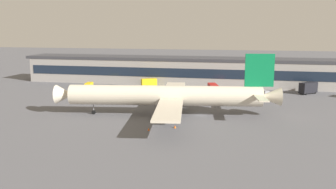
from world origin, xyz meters
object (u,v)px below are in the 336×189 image
Objects in this scene: traffic_cone_0 at (175,127)px; traffic_cone_1 at (149,129)px; pushback_tractor at (112,87)px; stair_truck at (149,83)px; crew_van at (89,86)px; catering_truck at (309,87)px; fuel_truck at (213,88)px; airliner at (168,96)px; belt_loader at (262,92)px.

traffic_cone_1 is at bearing -148.67° from traffic_cone_0.
pushback_tractor reaches higher than traffic_cone_0.
stair_truck is 1.16× the size of crew_van.
catering_truck is 11.34× the size of traffic_cone_1.
fuel_truck is 1.26× the size of catering_truck.
pushback_tractor is 8.80× the size of traffic_cone_1.
catering_truck reaches higher than traffic_cone_0.
airliner reaches higher than crew_van.
stair_truck is at bearing 105.16° from traffic_cone_1.
fuel_truck is 1.61× the size of crew_van.
crew_van is 8.90× the size of traffic_cone_1.
stair_truck is 59.48m from catering_truck.
stair_truck is 10.34× the size of traffic_cone_1.
traffic_cone_0 is (33.68, -46.67, -0.70)m from pushback_tractor.
pushback_tractor is (9.46, 0.13, -0.41)m from crew_van.
fuel_truck is 14.28× the size of traffic_cone_1.
belt_loader is at bearing 54.52° from airliner.
belt_loader is 0.90× the size of catering_truck.
crew_van reaches higher than pushback_tractor.
stair_truck is 27.17m from fuel_truck.
catering_truck is 72.51m from traffic_cone_1.
catering_truck is (42.22, 42.63, -3.15)m from airliner.
belt_loader is 10.17× the size of traffic_cone_1.
belt_loader reaches higher than traffic_cone_1.
fuel_truck is 12.84× the size of traffic_cone_0.
airliner reaches higher than belt_loader.
catering_truck is (81.10, 8.09, 0.83)m from crew_van.
pushback_tractor is at bearing -143.59° from stair_truck.
traffic_cone_0 is (43.13, -46.54, -1.11)m from crew_van.
stair_truck reaches higher than belt_loader.
crew_van is 62.50m from traffic_cone_1.
crew_van is at bearing -179.24° from pushback_tractor.
pushback_tractor is 7.91× the size of traffic_cone_0.
stair_truck is at bearing 111.12° from traffic_cone_0.
traffic_cone_0 is at bearing -124.80° from catering_truck.
traffic_cone_1 is at bearing -126.86° from catering_truck.
fuel_truck is 34.17m from catering_truck.
crew_van is 1.01× the size of pushback_tractor.
traffic_cone_0 is at bearing -70.48° from airliner.
airliner is at bearing -41.62° from crew_van.
catering_truck is (59.47, -1.02, 0.31)m from stair_truck.
catering_truck is at bearing 53.14° from traffic_cone_1.
stair_truck is 61.16m from traffic_cone_1.
stair_truck is at bearing 163.12° from fuel_truck.
crew_van is at bearing 127.01° from traffic_cone_1.
belt_loader is at bearing 1.44° from pushback_tractor.
airliner is 9.60× the size of belt_loader.
fuel_truck is at bearing -179.01° from belt_loader.
belt_loader is 1.16× the size of pushback_tractor.
catering_truck reaches higher than belt_loader.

